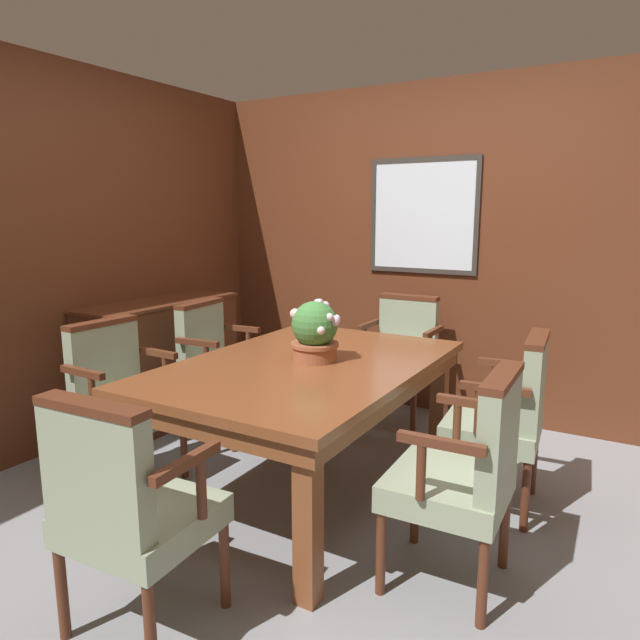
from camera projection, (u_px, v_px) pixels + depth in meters
The scene contains 12 objects.
ground_plane at pixel (295, 510), 2.94m from camera, with size 14.00×14.00×0.00m, color gray.
wall_back at pixel (426, 251), 4.30m from camera, with size 7.20×0.08×2.45m.
wall_left at pixel (55, 259), 3.60m from camera, with size 0.06×7.20×2.45m.
dining_table at pixel (306, 378), 3.03m from camera, with size 1.18×1.76×0.74m.
chair_head_near at pixel (127, 503), 1.99m from camera, with size 0.55×0.49×0.92m.
chair_left_near at pixel (120, 394), 3.19m from camera, with size 0.48×0.54×0.92m.
chair_head_far at pixel (401, 353), 4.12m from camera, with size 0.53×0.47×0.92m.
chair_right_near at pixel (466, 468), 2.26m from camera, with size 0.48×0.54×0.92m.
chair_right_far at pixel (507, 412), 2.90m from camera, with size 0.50×0.56×0.92m.
chair_left_far at pixel (216, 362), 3.88m from camera, with size 0.50×0.56×0.92m.
potted_plant at pixel (315, 332), 3.01m from camera, with size 0.27×0.25×0.33m.
sideboard_cabinet at pixel (162, 362), 4.14m from camera, with size 0.45×1.22×0.89m.
Camera 1 is at (1.47, -2.28, 1.51)m, focal length 32.00 mm.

